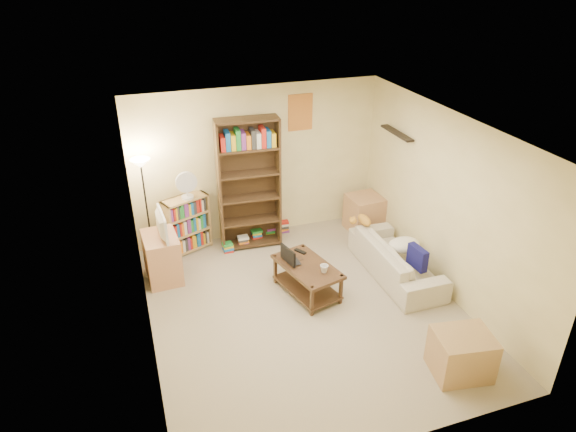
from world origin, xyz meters
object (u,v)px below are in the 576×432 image
at_px(tabby_cat, 362,220).
at_px(end_cabinet, 461,354).
at_px(tall_bookshelf, 249,182).
at_px(coffee_table, 307,275).
at_px(short_bookshelf, 187,224).
at_px(side_table, 364,213).
at_px(sofa, 396,259).
at_px(television, 158,225).
at_px(floor_lamp, 143,181).
at_px(mug, 324,269).
at_px(tv_stand, 162,257).
at_px(laptop, 297,260).
at_px(desk_fan, 187,185).

xyz_separation_m(tabby_cat, end_cabinet, (-0.07, -2.69, -0.34)).
distance_m(tall_bookshelf, end_cabinet, 3.91).
relative_size(coffee_table, short_bookshelf, 1.23).
distance_m(tall_bookshelf, side_table, 2.13).
relative_size(sofa, tabby_cat, 4.39).
relative_size(sofa, short_bookshelf, 1.98).
xyz_separation_m(sofa, end_cabinet, (-0.30, -2.00, -0.00)).
distance_m(tabby_cat, side_table, 0.86).
distance_m(television, floor_lamp, 0.73).
height_order(sofa, coffee_table, sofa).
relative_size(sofa, mug, 14.86).
bearing_deg(sofa, mug, 101.07).
relative_size(short_bookshelf, side_table, 1.48).
xyz_separation_m(tv_stand, tall_bookshelf, (1.46, 0.52, 0.77)).
height_order(sofa, laptop, sofa).
height_order(mug, floor_lamp, floor_lamp).
relative_size(coffee_table, desk_fan, 2.55).
height_order(tabby_cat, television, television).
bearing_deg(tall_bookshelf, tabby_cat, -24.00).
distance_m(sofa, tabby_cat, 0.81).
height_order(desk_fan, floor_lamp, floor_lamp).
xyz_separation_m(sofa, desk_fan, (-2.73, 1.65, 0.88)).
xyz_separation_m(laptop, end_cabinet, (1.20, -2.14, -0.20)).
relative_size(tabby_cat, desk_fan, 0.93).
relative_size(desk_fan, end_cabinet, 0.71).
bearing_deg(floor_lamp, tall_bookshelf, -2.11).
bearing_deg(coffee_table, side_table, 27.53).
height_order(sofa, television, television).
bearing_deg(television, tv_stand, -0.00).
bearing_deg(tv_stand, coffee_table, -31.77).
relative_size(laptop, end_cabinet, 0.46).
xyz_separation_m(coffee_table, floor_lamp, (-1.95, 1.59, 1.03)).
distance_m(short_bookshelf, side_table, 2.97).
bearing_deg(floor_lamp, end_cabinet, -49.47).
distance_m(laptop, end_cabinet, 2.47).
bearing_deg(coffee_table, sofa, -13.92).
bearing_deg(laptop, television, 61.58).
xyz_separation_m(coffee_table, desk_fan, (-1.33, 1.66, 0.85)).
bearing_deg(floor_lamp, short_bookshelf, 11.80).
height_order(side_table, end_cabinet, side_table).
bearing_deg(television, tall_bookshelf, -73.60).
xyz_separation_m(tv_stand, end_cabinet, (2.95, -3.00, -0.09)).
relative_size(mug, end_cabinet, 0.19).
bearing_deg(sofa, tabby_cat, 18.61).
relative_size(sofa, laptop, 6.24).
bearing_deg(laptop, tabby_cat, -68.99).
xyz_separation_m(short_bookshelf, desk_fan, (0.05, -0.04, 0.69)).
relative_size(tall_bookshelf, desk_fan, 4.78).
bearing_deg(mug, tall_bookshelf, 107.26).
height_order(short_bookshelf, end_cabinet, short_bookshelf).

